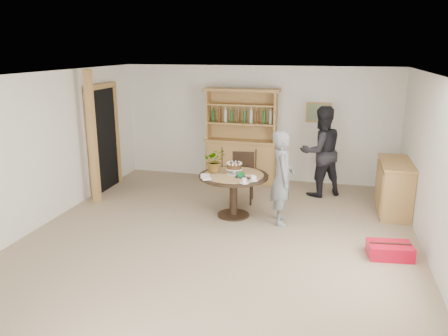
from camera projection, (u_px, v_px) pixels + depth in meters
ground at (217, 242)px, 6.66m from camera, size 7.00×7.00×0.00m
room_shell at (217, 130)px, 6.20m from camera, size 6.04×7.04×2.52m
doorway at (103, 137)px, 8.92m from camera, size 0.13×1.10×2.18m
pine_post at (93, 138)px, 8.08m from camera, size 0.12×0.12×2.50m
hutch at (242, 150)px, 9.57m from camera, size 1.62×0.54×2.04m
sideboard at (394, 187)px, 7.76m from camera, size 0.54×1.26×0.94m
dining_table at (234, 183)px, 7.56m from camera, size 1.20×1.20×0.76m
dining_chair at (243, 174)px, 8.36m from camera, size 0.46×0.46×0.95m
birthday_cake at (234, 167)px, 7.53m from camera, size 0.30×0.30×0.20m
flower_vase at (215, 161)px, 7.59m from camera, size 0.47×0.44×0.42m
gift_tray at (244, 176)px, 7.35m from camera, size 0.30×0.20×0.08m
coffee_cup_a at (254, 178)px, 7.15m from camera, size 0.15×0.15×0.09m
coffee_cup_b at (244, 181)px, 7.02m from camera, size 0.15×0.15×0.08m
napkins at (206, 177)px, 7.32m from camera, size 0.24×0.33×0.03m
teen_boy at (282, 178)px, 7.22m from camera, size 0.47×0.63×1.59m
adult_person at (321, 151)px, 8.59m from camera, size 1.10×1.03×1.79m
red_suitcase at (390, 250)px, 6.17m from camera, size 0.65×0.47×0.21m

